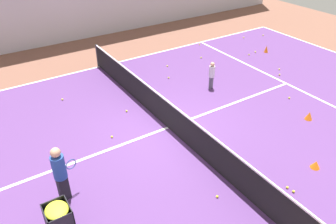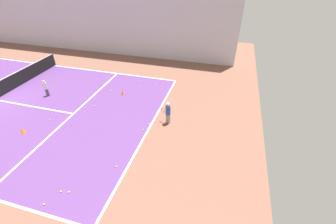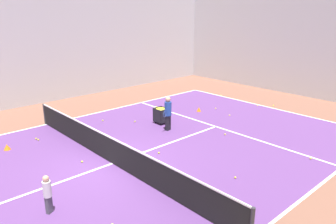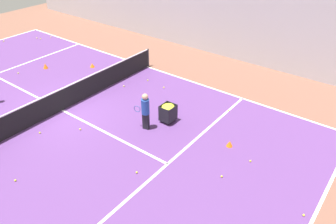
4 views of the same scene
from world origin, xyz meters
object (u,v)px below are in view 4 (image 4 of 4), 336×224
at_px(coach_at_net, 145,109).
at_px(tennis_net, 60,100).
at_px(ball_cart, 168,110).
at_px(training_cone_0, 230,144).

bearing_deg(coach_at_net, tennis_net, 2.72).
distance_m(tennis_net, ball_cart, 4.75).
relative_size(coach_at_net, training_cone_0, 6.64).
xyz_separation_m(coach_at_net, ball_cart, (-0.94, 0.40, -0.36)).
height_order(coach_at_net, ball_cart, coach_at_net).
height_order(tennis_net, coach_at_net, coach_at_net).
bearing_deg(tennis_net, ball_cart, 116.81).
xyz_separation_m(tennis_net, coach_at_net, (-1.20, 3.84, 0.38)).
relative_size(tennis_net, training_cone_0, 49.25).
relative_size(tennis_net, ball_cart, 14.96).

